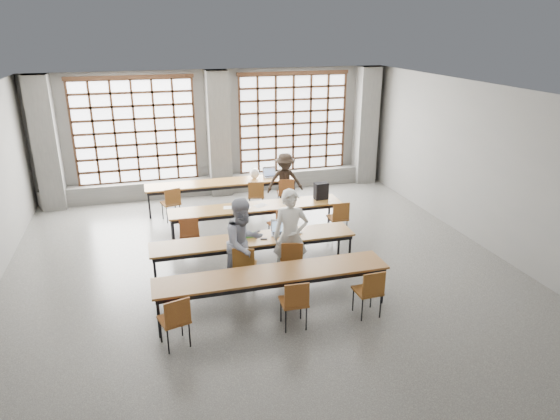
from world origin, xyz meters
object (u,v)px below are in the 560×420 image
at_px(red_pouch, 174,317).
at_px(phone, 264,239).
at_px(laptop_front, 280,230).
at_px(chair_back_mid, 256,193).
at_px(desk_row_a, 222,184).
at_px(chair_mid_right, 339,215).
at_px(student_male, 291,236).
at_px(student_back, 285,181).
at_px(chair_back_left, 171,201).
at_px(plastic_bag, 254,173).
at_px(chair_back_right, 286,191).
at_px(mouse, 300,233).
at_px(desk_row_b, 256,208).
at_px(chair_mid_centre, 281,221).
at_px(chair_front_left, 244,263).
at_px(student_female, 244,243).
at_px(chair_near_mid, 295,300).
at_px(desk_row_c, 254,241).
at_px(desk_row_d, 273,276).
at_px(laptop_back, 270,174).
at_px(chair_mid_left, 189,231).
at_px(chair_near_right, 370,288).
at_px(green_box, 250,235).
at_px(chair_front_right, 291,257).
at_px(backpack, 321,191).

bearing_deg(red_pouch, phone, 45.66).
bearing_deg(laptop_front, chair_back_mid, 85.65).
distance_m(desk_row_a, laptop_front, 3.81).
distance_m(chair_mid_right, student_male, 2.39).
relative_size(student_back, red_pouch, 7.55).
distance_m(chair_back_left, plastic_bag, 2.40).
relative_size(chair_back_left, chair_back_right, 1.00).
xyz_separation_m(chair_back_left, phone, (1.54, -3.35, 0.20)).
distance_m(desk_row_a, red_pouch, 6.16).
bearing_deg(mouse, desk_row_b, 104.82).
bearing_deg(chair_mid_centre, phone, -119.22).
height_order(chair_front_left, student_female, student_female).
distance_m(student_back, laptop_front, 3.43).
bearing_deg(desk_row_b, chair_near_mid, -94.17).
bearing_deg(chair_mid_centre, chair_back_left, 137.24).
distance_m(desk_row_c, student_back, 3.75).
height_order(desk_row_d, chair_back_right, chair_back_right).
height_order(laptop_back, plastic_bag, plastic_bag).
distance_m(chair_front_left, student_male, 1.01).
height_order(chair_front_left, plastic_bag, plastic_bag).
bearing_deg(desk_row_a, chair_back_mid, -38.73).
distance_m(chair_back_left, chair_mid_left, 2.09).
height_order(desk_row_d, chair_mid_left, chair_mid_left).
xyz_separation_m(student_male, mouse, (0.35, 0.48, -0.16)).
relative_size(chair_mid_centre, chair_near_right, 1.00).
bearing_deg(green_box, desk_row_d, -88.61).
bearing_deg(chair_back_left, chair_near_mid, -73.96).
xyz_separation_m(chair_near_right, green_box, (-1.54, 2.20, 0.24)).
distance_m(chair_back_right, student_female, 4.22).
bearing_deg(red_pouch, desk_row_b, 60.35).
bearing_deg(student_female, desk_row_d, -100.13).
xyz_separation_m(student_female, green_box, (0.25, 0.58, -0.10)).
bearing_deg(laptop_back, chair_front_right, -99.69).
xyz_separation_m(chair_back_left, student_male, (1.96, -3.75, 0.38)).
relative_size(desk_row_d, chair_mid_right, 4.55).
relative_size(chair_near_right, student_back, 0.58).
height_order(chair_front_right, laptop_front, laptop_front).
bearing_deg(green_box, chair_front_left, -111.23).
relative_size(chair_front_right, plastic_bag, 3.08).
bearing_deg(chair_back_mid, chair_near_mid, -96.58).
bearing_deg(chair_front_right, mouse, 58.78).
bearing_deg(desk_row_d, desk_row_b, 81.66).
distance_m(student_male, phone, 0.61).
bearing_deg(laptop_front, chair_near_mid, -99.70).
distance_m(desk_row_d, student_back, 5.13).
relative_size(backpack, red_pouch, 2.00).
relative_size(desk_row_a, chair_back_right, 4.55).
relative_size(desk_row_a, chair_back_left, 4.55).
distance_m(chair_front_right, green_box, 0.98).
distance_m(student_male, green_box, 0.88).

